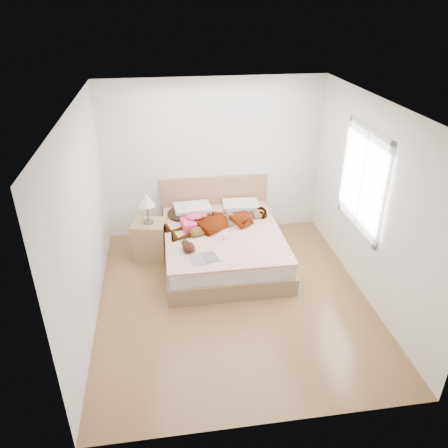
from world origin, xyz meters
The scene contains 11 objects.
ground centered at (0.00, 0.00, 0.00)m, with size 4.00×4.00×0.00m, color #4F3118.
woman centered at (-0.01, 1.17, 0.63)m, with size 0.64×1.70×0.23m, color white.
hair centered at (-0.58, 1.62, 0.55)m, with size 0.45×0.55×0.08m, color black.
phone centered at (-0.51, 1.57, 0.71)m, with size 0.05×0.11×0.01m, color silver.
room_shell centered at (1.77, 0.30, 1.50)m, with size 4.00×4.00×4.00m.
bed centered at (0.00, 1.04, 0.28)m, with size 1.80×2.08×1.00m.
towel centered at (-0.40, 1.17, 0.60)m, with size 0.45×0.38×0.21m.
magazine centered at (-0.37, 0.23, 0.52)m, with size 0.47×0.36×0.02m.
coffee_mug centered at (0.00, 0.73, 0.56)m, with size 0.11×0.08×0.09m.
plush_toy centered at (-0.56, 0.48, 0.58)m, with size 0.23×0.28×0.14m.
nightstand centered at (-1.10, 1.24, 0.35)m, with size 0.57×0.53×1.06m.
Camera 1 is at (-0.83, -4.74, 3.69)m, focal length 35.00 mm.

